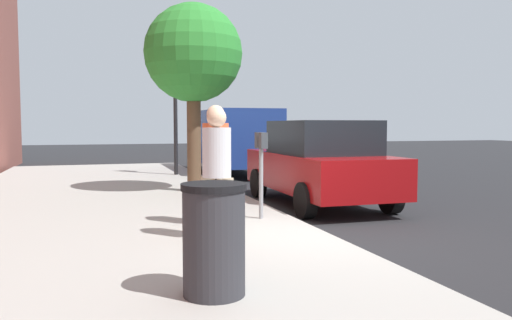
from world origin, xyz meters
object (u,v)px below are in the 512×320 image
(parked_sedan_near, at_px, (319,163))
(street_tree, at_px, (193,55))
(traffic_signal, at_px, (179,96))
(trash_bin, at_px, (214,239))
(pedestrian_bystander, at_px, (217,162))
(parking_meter, at_px, (261,157))
(parked_van_far, at_px, (232,138))
(pedestrian_at_meter, at_px, (216,154))

(parked_sedan_near, height_order, street_tree, street_tree)
(traffic_signal, bearing_deg, trash_bin, 172.37)
(pedestrian_bystander, bearing_deg, parking_meter, 14.52)
(parking_meter, height_order, traffic_signal, traffic_signal)
(parked_van_far, bearing_deg, parked_sedan_near, 179.99)
(pedestrian_bystander, bearing_deg, parked_sedan_near, 10.97)
(street_tree, bearing_deg, pedestrian_bystander, 172.59)
(parking_meter, xyz_separation_m, pedestrian_bystander, (-1.25, 1.04, 0.02))
(pedestrian_bystander, height_order, parked_van_far, parked_van_far)
(parked_sedan_near, relative_size, street_tree, 1.03)
(trash_bin, bearing_deg, parked_sedan_near, -33.36)
(street_tree, distance_m, trash_bin, 7.73)
(pedestrian_at_meter, height_order, parked_sedan_near, pedestrian_at_meter)
(pedestrian_at_meter, xyz_separation_m, pedestrian_bystander, (-0.93, 0.21, -0.06))
(pedestrian_at_meter, distance_m, pedestrian_bystander, 0.96)
(pedestrian_at_meter, distance_m, trash_bin, 3.26)
(parked_van_far, bearing_deg, pedestrian_at_meter, 163.49)
(parked_van_far, height_order, street_tree, street_tree)
(parked_van_far, xyz_separation_m, traffic_signal, (-1.07, 1.98, 1.32))
(pedestrian_bystander, xyz_separation_m, trash_bin, (-2.18, 0.55, -0.53))
(parking_meter, relative_size, pedestrian_bystander, 0.80)
(parking_meter, distance_m, pedestrian_bystander, 1.62)
(parked_van_far, bearing_deg, pedestrian_bystander, 163.86)
(pedestrian_bystander, relative_size, trash_bin, 1.74)
(pedestrian_bystander, relative_size, parked_sedan_near, 0.40)
(parking_meter, height_order, pedestrian_bystander, pedestrian_bystander)
(pedestrian_bystander, xyz_separation_m, street_tree, (4.99, -0.65, 2.10))
(parking_meter, distance_m, trash_bin, 3.81)
(pedestrian_at_meter, bearing_deg, parked_sedan_near, 26.41)
(pedestrian_bystander, height_order, street_tree, street_tree)
(pedestrian_at_meter, distance_m, parked_van_far, 9.62)
(parked_van_far, relative_size, street_tree, 1.21)
(parking_meter, relative_size, trash_bin, 1.40)
(parked_sedan_near, bearing_deg, traffic_signal, 18.29)
(parking_meter, distance_m, parked_van_far, 9.11)
(pedestrian_bystander, distance_m, trash_bin, 2.31)
(traffic_signal, bearing_deg, parked_sedan_near, -161.71)
(parked_van_far, bearing_deg, parking_meter, 167.95)
(trash_bin, bearing_deg, parking_meter, -24.82)
(traffic_signal, height_order, trash_bin, traffic_signal)
(street_tree, bearing_deg, parked_sedan_near, -129.39)
(street_tree, bearing_deg, pedestrian_at_meter, 173.77)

